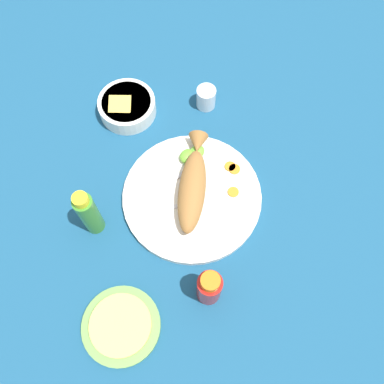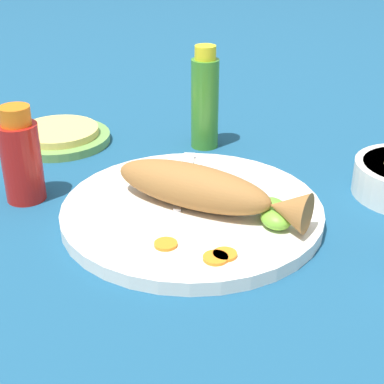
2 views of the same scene
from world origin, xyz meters
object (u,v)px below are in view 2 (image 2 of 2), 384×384
fried_fish (204,189)px  fork_near (185,175)px  main_plate (192,211)px  tortilla_plate (59,139)px  hot_sauce_bottle_red (21,158)px  fork_far (217,177)px  hot_sauce_bottle_green (205,100)px

fried_fish → fork_near: 0.10m
main_plate → fork_near: size_ratio=2.24×
main_plate → fork_near: 0.09m
fried_fish → tortilla_plate: bearing=-19.6°
fried_fish → fork_near: fried_fish is taller
main_plate → hot_sauce_bottle_red: (0.17, 0.17, 0.05)m
fork_far → hot_sauce_bottle_red: hot_sauce_bottle_red is taller
fork_near → fried_fish: bearing=-159.9°
hot_sauce_bottle_red → fork_near: bearing=-114.2°
main_plate → tortilla_plate: bearing=8.4°
fried_fish → hot_sauce_bottle_green: 0.26m
hot_sauce_bottle_green → tortilla_plate: size_ratio=0.98×
hot_sauce_bottle_red → hot_sauce_bottle_green: size_ratio=0.80×
main_plate → fork_far: (0.05, -0.08, 0.01)m
fried_fish → hot_sauce_bottle_green: size_ratio=1.53×
fried_fish → hot_sauce_bottle_red: 0.26m
fork_near → fork_far: same height
main_plate → fork_near: bearing=-26.1°
main_plate → tortilla_plate: 0.35m
fried_fish → hot_sauce_bottle_green: hot_sauce_bottle_green is taller
fork_near → tortilla_plate: (0.26, 0.09, -0.01)m
hot_sauce_bottle_red → tortilla_plate: (0.17, -0.12, -0.06)m
main_plate → fried_fish: (-0.02, -0.01, 0.04)m
fork_near → fork_far: 0.05m
fork_far → hot_sauce_bottle_green: size_ratio=1.07×
fork_near → fork_far: (-0.03, -0.04, 0.00)m
main_plate → fork_far: bearing=-56.9°
main_plate → hot_sauce_bottle_green: size_ratio=2.02×
fork_near → hot_sauce_bottle_green: (0.11, -0.11, 0.06)m
fried_fish → hot_sauce_bottle_red: (0.19, 0.18, 0.02)m
fork_far → tortilla_plate: size_ratio=1.04×
fork_near → hot_sauce_bottle_red: hot_sauce_bottle_red is taller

